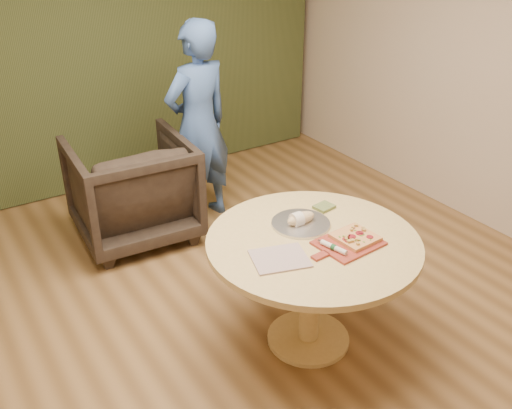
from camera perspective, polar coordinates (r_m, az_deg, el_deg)
The scene contains 12 objects.
room_shell at distance 2.90m, azimuth 0.88°, elevation 6.23°, with size 5.04×6.04×2.84m.
curtain at distance 5.46m, azimuth -16.90°, elevation 15.48°, with size 4.80×0.14×2.78m, color #2F3819.
pedestal_table at distance 3.39m, azimuth 5.66°, elevation -5.53°, with size 1.25×1.25×0.75m.
pizza_paddle at distance 3.29m, azimuth 9.11°, elevation -3.90°, with size 0.46×0.31×0.01m.
flatbread_pizza at distance 3.32m, azimuth 9.90°, elevation -3.23°, with size 0.24×0.24×0.04m.
cutlery_roll at distance 3.20m, azimuth 7.77°, elevation -4.27°, with size 0.07×0.20×0.03m.
newspaper at distance 3.13m, azimuth 2.39°, elevation -5.42°, with size 0.30×0.25×0.01m, color beige.
serving_tray at distance 3.46m, azimuth 4.50°, elevation -1.91°, with size 0.36×0.36×0.02m.
bread_roll at distance 3.43m, azimuth 4.40°, elevation -1.42°, with size 0.19×0.09×0.09m.
green_packet at distance 3.65m, azimuth 6.83°, elevation -0.24°, with size 0.12×0.10×0.02m, color #4A5928.
armchair at distance 4.69m, azimuth -12.34°, elevation 1.98°, with size 0.91×0.85×0.94m, color black.
person_standing at distance 4.76m, azimuth -5.80°, elevation 7.91°, with size 0.62×0.41×1.71m, color #3B5C9A.
Camera 1 is at (-1.50, -2.24, 2.47)m, focal length 40.00 mm.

